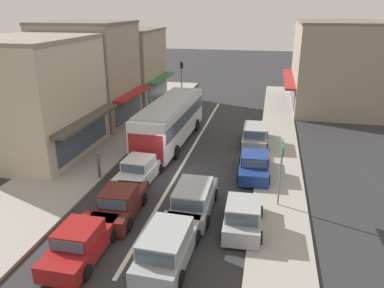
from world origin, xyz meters
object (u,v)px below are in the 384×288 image
(parked_hatchback_kerb_front, at_px, (243,216))
(parked_sedan_kerb_second, at_px, (254,165))
(sedan_behind_bus_near, at_px, (81,243))
(sedan_behind_bus_mid, at_px, (120,204))
(city_bus, at_px, (171,119))
(wagon_adjacent_lane_lead, at_px, (194,199))
(sedan_queue_gap_filler, at_px, (140,170))
(traffic_light_downstreet, at_px, (182,74))
(pedestrian_with_handbag_near, at_px, (98,162))
(parked_wagon_kerb_third, at_px, (255,135))
(wagon_adjacent_lane_trail, at_px, (168,245))
(directional_road_sign, at_px, (282,159))

(parked_hatchback_kerb_front, xyz_separation_m, parked_sedan_kerb_second, (0.17, 6.12, -0.05))
(sedan_behind_bus_near, relative_size, sedan_behind_bus_mid, 0.98)
(city_bus, distance_m, wagon_adjacent_lane_lead, 10.47)
(sedan_behind_bus_near, relative_size, sedan_queue_gap_filler, 0.98)
(traffic_light_downstreet, height_order, pedestrian_with_handbag_near, traffic_light_downstreet)
(pedestrian_with_handbag_near, bearing_deg, city_bus, 70.01)
(parked_sedan_kerb_second, height_order, parked_wagon_kerb_third, parked_wagon_kerb_third)
(sedan_behind_bus_near, height_order, sedan_queue_gap_filler, same)
(city_bus, relative_size, parked_wagon_kerb_third, 2.41)
(wagon_adjacent_lane_lead, relative_size, parked_hatchback_kerb_front, 1.20)
(sedan_behind_bus_near, xyz_separation_m, sedan_behind_bus_mid, (0.32, 3.38, 0.00))
(parked_wagon_kerb_third, distance_m, traffic_light_downstreet, 15.39)
(parked_hatchback_kerb_front, height_order, traffic_light_downstreet, traffic_light_downstreet)
(parked_hatchback_kerb_front, bearing_deg, parked_sedan_kerb_second, 88.41)
(pedestrian_with_handbag_near, bearing_deg, parked_sedan_kerb_second, 15.06)
(city_bus, relative_size, wagon_adjacent_lane_trail, 2.39)
(sedan_behind_bus_mid, bearing_deg, parked_hatchback_kerb_front, 0.29)
(sedan_queue_gap_filler, height_order, sedan_behind_bus_mid, same)
(parked_wagon_kerb_third, height_order, pedestrian_with_handbag_near, pedestrian_with_handbag_near)
(directional_road_sign, bearing_deg, traffic_light_downstreet, 115.44)
(wagon_adjacent_lane_lead, distance_m, directional_road_sign, 4.80)
(wagon_adjacent_lane_trail, xyz_separation_m, directional_road_sign, (4.40, 5.45, 1.93))
(wagon_adjacent_lane_trail, distance_m, parked_hatchback_kerb_front, 4.06)
(sedan_behind_bus_mid, distance_m, traffic_light_downstreet, 24.44)
(city_bus, relative_size, directional_road_sign, 3.03)
(parked_hatchback_kerb_front, xyz_separation_m, pedestrian_with_handbag_near, (-8.90, 3.68, 0.36))
(directional_road_sign, bearing_deg, pedestrian_with_handbag_near, 173.57)
(sedan_queue_gap_filler, bearing_deg, parked_hatchback_kerb_front, -31.68)
(sedan_behind_bus_mid, bearing_deg, sedan_queue_gap_filler, 95.58)
(wagon_adjacent_lane_trail, relative_size, traffic_light_downstreet, 1.09)
(sedan_behind_bus_mid, height_order, pedestrian_with_handbag_near, pedestrian_with_handbag_near)
(sedan_queue_gap_filler, xyz_separation_m, pedestrian_with_handbag_near, (-2.46, -0.29, 0.40))
(wagon_adjacent_lane_trail, bearing_deg, parked_wagon_kerb_third, 79.44)
(directional_road_sign, bearing_deg, city_bus, 133.97)
(directional_road_sign, height_order, pedestrian_with_handbag_near, directional_road_sign)
(wagon_adjacent_lane_lead, relative_size, sedan_queue_gap_filler, 1.05)
(sedan_queue_gap_filler, relative_size, traffic_light_downstreet, 1.02)
(wagon_adjacent_lane_lead, xyz_separation_m, parked_sedan_kerb_second, (2.71, 5.07, -0.08))
(wagon_adjacent_lane_lead, height_order, parked_hatchback_kerb_front, wagon_adjacent_lane_lead)
(parked_sedan_kerb_second, bearing_deg, pedestrian_with_handbag_near, -164.94)
(sedan_behind_bus_near, xyz_separation_m, wagon_adjacent_lane_lead, (3.84, 4.46, 0.08))
(city_bus, xyz_separation_m, parked_sedan_kerb_second, (6.51, -4.61, -1.22))
(sedan_behind_bus_near, bearing_deg, traffic_light_downstreet, 94.80)
(sedan_behind_bus_mid, height_order, parked_wagon_kerb_third, parked_wagon_kerb_third)
(sedan_behind_bus_near, height_order, parked_sedan_kerb_second, same)
(city_bus, height_order, wagon_adjacent_lane_trail, city_bus)
(sedan_behind_bus_mid, bearing_deg, directional_road_sign, 18.25)
(sedan_behind_bus_near, xyz_separation_m, parked_sedan_kerb_second, (6.55, 9.53, 0.00))
(traffic_light_downstreet, bearing_deg, directional_road_sign, -64.56)
(wagon_adjacent_lane_trail, bearing_deg, directional_road_sign, 51.09)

